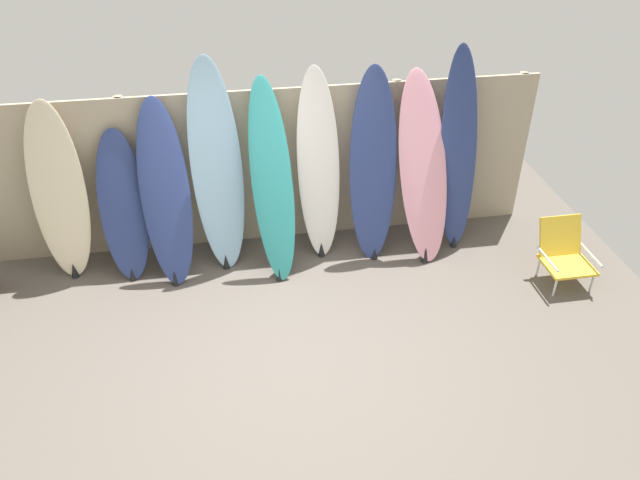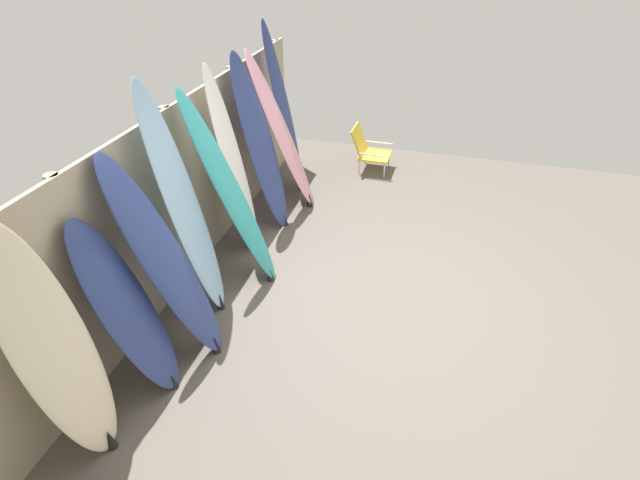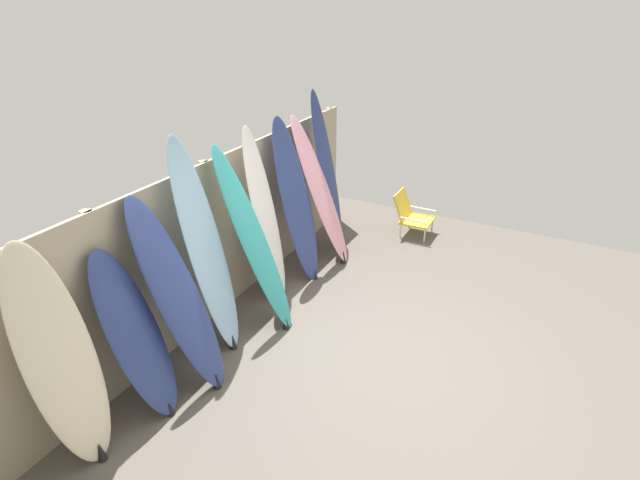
% 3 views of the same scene
% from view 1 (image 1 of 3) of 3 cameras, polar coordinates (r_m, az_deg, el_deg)
% --- Properties ---
extents(ground, '(7.68, 7.68, 0.00)m').
position_cam_1_polar(ground, '(5.85, -2.64, -10.32)').
color(ground, '#5B544C').
extents(fence_back, '(6.08, 0.11, 1.80)m').
position_cam_1_polar(fence_back, '(6.96, -4.95, 6.62)').
color(fence_back, tan).
rests_on(fence_back, ground).
extents(surfboard_cream_0, '(0.55, 0.43, 1.89)m').
position_cam_1_polar(surfboard_cream_0, '(6.89, -22.78, 3.93)').
color(surfboard_cream_0, beige).
rests_on(surfboard_cream_0, ground).
extents(surfboard_navy_1, '(0.51, 0.62, 1.54)m').
position_cam_1_polar(surfboard_navy_1, '(6.78, -17.55, 2.88)').
color(surfboard_navy_1, navy).
rests_on(surfboard_navy_1, ground).
extents(surfboard_navy_2, '(0.57, 0.83, 1.85)m').
position_cam_1_polar(surfboard_navy_2, '(6.58, -13.96, 4.07)').
color(surfboard_navy_2, navy).
rests_on(surfboard_navy_2, ground).
extents(surfboard_skyblue_3, '(0.59, 0.58, 2.23)m').
position_cam_1_polar(surfboard_skyblue_3, '(6.54, -9.41, 6.38)').
color(surfboard_skyblue_3, '#8CB7D6').
rests_on(surfboard_skyblue_3, ground).
extents(surfboard_teal_4, '(0.51, 0.88, 2.01)m').
position_cam_1_polar(surfboard_teal_4, '(6.45, -4.40, 5.27)').
color(surfboard_teal_4, teal).
rests_on(surfboard_teal_4, ground).
extents(surfboard_white_5, '(0.50, 0.48, 2.08)m').
position_cam_1_polar(surfboard_white_5, '(6.66, -0.13, 6.63)').
color(surfboard_white_5, white).
rests_on(surfboard_white_5, ground).
extents(surfboard_navy_6, '(0.58, 0.66, 2.06)m').
position_cam_1_polar(surfboard_navy_6, '(6.71, 4.88, 6.65)').
color(surfboard_navy_6, navy).
rests_on(surfboard_navy_6, ground).
extents(surfboard_pink_7, '(0.65, 0.90, 1.98)m').
position_cam_1_polar(surfboard_pink_7, '(6.82, 9.41, 6.43)').
color(surfboard_pink_7, pink).
rests_on(surfboard_pink_7, ground).
extents(surfboard_navy_8, '(0.44, 0.54, 2.22)m').
position_cam_1_polar(surfboard_navy_8, '(7.00, 12.54, 7.90)').
color(surfboard_navy_8, navy).
rests_on(surfboard_navy_8, ground).
extents(beach_chair, '(0.50, 0.56, 0.65)m').
position_cam_1_polar(beach_chair, '(7.02, 21.41, -1.03)').
color(beach_chair, silver).
rests_on(beach_chair, ground).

